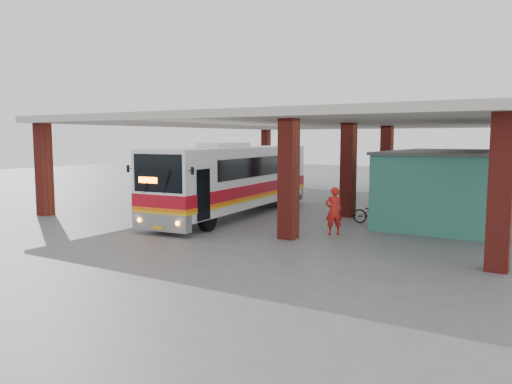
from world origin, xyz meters
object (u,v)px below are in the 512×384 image
object	(u,v)px
motorcycle	(374,213)
coach_bus	(234,179)
pedestrian	(334,211)
red_chair	(413,198)

from	to	relation	value
motorcycle	coach_bus	bearing A→B (deg)	94.01
coach_bus	pedestrian	world-z (taller)	coach_bus
motorcycle	pedestrian	bearing A→B (deg)	164.74
motorcycle	red_chair	size ratio (longest dim) A/B	2.33
red_chair	motorcycle	bearing A→B (deg)	-95.57
coach_bus	red_chair	bearing A→B (deg)	47.37
motorcycle	red_chair	xyz separation A→B (m)	(-0.09, 7.18, -0.12)
pedestrian	red_chair	distance (m)	10.26
coach_bus	motorcycle	distance (m)	6.66
pedestrian	red_chair	size ratio (longest dim) A/B	2.35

